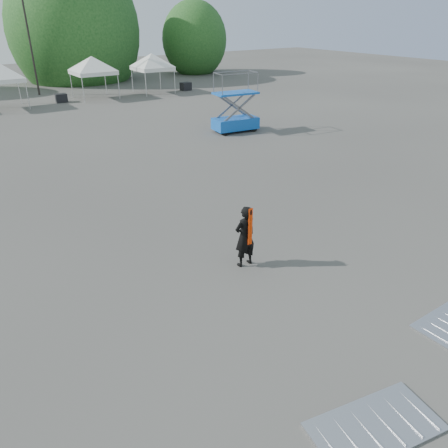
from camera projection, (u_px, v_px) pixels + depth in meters
ground at (209, 258)px, 13.03m from camera, size 120.00×120.00×0.00m
light_pole_east at (27, 26)px, 35.77m from camera, size 0.60×0.25×9.80m
tree_mid_e at (74, 30)px, 44.31m from camera, size 5.12×5.12×7.79m
tree_far_e at (194, 40)px, 50.00m from camera, size 3.84×3.84×5.84m
tent_f at (92, 60)px, 35.37m from camera, size 4.49×4.49×3.88m
tent_g at (152, 56)px, 37.82m from camera, size 4.22×4.22×3.88m
man at (245, 236)px, 12.27m from camera, size 0.67×0.44×1.84m
scissor_lift at (236, 102)px, 25.88m from camera, size 2.81×1.65×3.44m
barrier_left at (375, 426)px, 7.70m from camera, size 2.53×1.59×0.07m
crate_mid at (61, 98)px, 34.95m from camera, size 0.93×0.75×0.67m
crate_east at (186, 86)px, 40.22m from camera, size 0.94×0.76×0.70m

